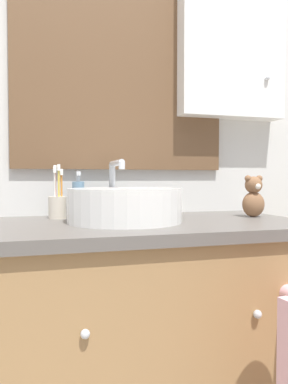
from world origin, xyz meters
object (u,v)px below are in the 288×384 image
object	(u,v)px
sink_basin	(125,204)
soap_dispenser	(78,198)
toothbrush_holder	(58,204)
teddy_bear	(253,197)

from	to	relation	value
sink_basin	soap_dispenser	size ratio (longest dim) A/B	2.49
sink_basin	toothbrush_holder	bearing A→B (deg)	140.94
sink_basin	soap_dispenser	world-z (taller)	sink_basin
soap_dispenser	teddy_bear	distance (m)	0.65
toothbrush_holder	sink_basin	bearing A→B (deg)	-39.06
toothbrush_holder	soap_dispenser	distance (m)	0.10
sink_basin	soap_dispenser	xyz separation A→B (m)	(-0.13, 0.22, 0.01)
toothbrush_holder	teddy_bear	xyz separation A→B (m)	(0.70, -0.15, 0.02)
sink_basin	toothbrush_holder	distance (m)	0.27
toothbrush_holder	soap_dispenser	size ratio (longest dim) A/B	1.14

